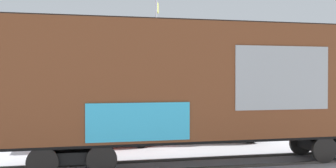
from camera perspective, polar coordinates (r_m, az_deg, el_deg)
name	(u,v)px	position (r m, az deg, el deg)	size (l,w,h in m)	color
ground_plane	(220,163)	(13.53, 7.72, -11.55)	(260.00, 260.00, 0.00)	silver
track	(246,161)	(13.87, 11.50, -11.08)	(60.01, 3.06, 0.08)	#4C4742
freight_car	(213,83)	(13.12, 6.69, 0.16)	(14.34, 3.11, 4.86)	brown
flagpole	(156,43)	(25.44, -1.71, 6.05)	(0.53, 1.45, 8.30)	silver
hillside	(98,65)	(90.71, -10.34, 2.71)	(128.59, 29.71, 16.03)	silver
parked_car_red	(102,126)	(16.80, -9.75, -6.15)	(4.40, 1.98, 1.77)	#B21E1E
parked_car_black	(211,123)	(18.10, 6.37, -5.82)	(4.71, 2.48, 1.61)	black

